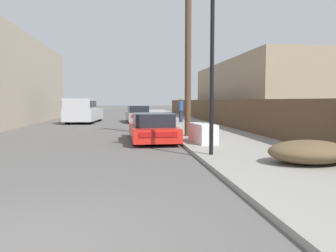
{
  "coord_description": "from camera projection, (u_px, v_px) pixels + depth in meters",
  "views": [
    {
      "loc": [
        1.19,
        -3.71,
        1.71
      ],
      "look_at": [
        2.89,
        10.12,
        0.63
      ],
      "focal_mm": 35.0,
      "sensor_mm": 36.0,
      "label": 1
    }
  ],
  "objects": [
    {
      "name": "utility_pole",
      "position": [
        188.0,
        53.0,
        14.52
      ],
      "size": [
        1.8,
        0.28,
        7.16
      ],
      "color": "#4C3826",
      "rests_on": "sidewalk_curb"
    },
    {
      "name": "building_right_house",
      "position": [
        257.0,
        93.0,
        26.09
      ],
      "size": [
        6.0,
        16.89,
        4.69
      ],
      "primitive_type": "cube",
      "color": "gray",
      "rests_on": "ground"
    },
    {
      "name": "pedestrian",
      "position": [
        181.0,
        109.0,
        24.25
      ],
      "size": [
        0.34,
        0.34,
        1.8
      ],
      "color": "#282D42",
      "rests_on": "sidewalk_curb"
    },
    {
      "name": "brush_pile",
      "position": [
        309.0,
        152.0,
        8.25
      ],
      "size": [
        2.07,
        1.52,
        0.59
      ],
      "color": "brown",
      "rests_on": "sidewalk_curb"
    },
    {
      "name": "parked_sports_car_red",
      "position": [
        152.0,
        128.0,
        13.74
      ],
      "size": [
        1.91,
        4.54,
        1.19
      ],
      "rotation": [
        0.0,
        0.0,
        0.03
      ],
      "color": "red",
      "rests_on": "ground"
    },
    {
      "name": "sidewalk_curb",
      "position": [
        177.0,
        120.0,
        27.55
      ],
      "size": [
        4.2,
        63.0,
        0.12
      ],
      "primitive_type": "cube",
      "color": "gray",
      "rests_on": "ground"
    },
    {
      "name": "pickup_truck",
      "position": [
        83.0,
        111.0,
        24.97
      ],
      "size": [
        2.52,
        5.57,
        1.87
      ],
      "rotation": [
        0.0,
        0.0,
        3.06
      ],
      "color": "silver",
      "rests_on": "ground"
    },
    {
      "name": "discarded_fridge",
      "position": [
        203.0,
        133.0,
        12.35
      ],
      "size": [
        0.8,
        1.77,
        0.75
      ],
      "rotation": [
        0.0,
        0.0,
        0.09
      ],
      "color": "silver",
      "rests_on": "sidewalk_curb"
    },
    {
      "name": "car_parked_mid",
      "position": [
        138.0,
        114.0,
        25.94
      ],
      "size": [
        1.97,
        4.68,
        1.31
      ],
      "rotation": [
        0.0,
        0.0,
        0.06
      ],
      "color": "gray",
      "rests_on": "ground"
    },
    {
      "name": "street_lamp",
      "position": [
        212.0,
        52.0,
        9.43
      ],
      "size": [
        0.26,
        0.26,
        5.21
      ],
      "color": "black",
      "rests_on": "sidewalk_curb"
    },
    {
      "name": "wooden_fence",
      "position": [
        210.0,
        111.0,
        24.18
      ],
      "size": [
        0.08,
        41.77,
        1.65
      ],
      "primitive_type": "cube",
      "color": "brown",
      "rests_on": "sidewalk_curb"
    }
  ]
}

